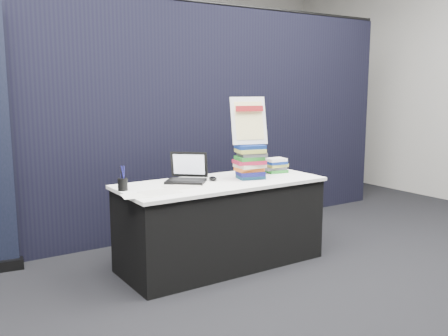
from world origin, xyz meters
TOP-DOWN VIEW (x-y plane):
  - floor at (0.00, 0.00)m, footprint 8.00×8.00m
  - wall_back at (0.00, 4.00)m, footprint 8.00×0.02m
  - drape_partition at (0.00, 1.60)m, footprint 6.00×0.08m
  - display_table at (0.00, 0.55)m, footprint 1.80×0.75m
  - laptop at (-0.28, 0.71)m, footprint 0.40×0.44m
  - mouse at (-0.04, 0.62)m, footprint 0.11×0.13m
  - brochure_left at (-0.82, 0.40)m, footprint 0.30×0.24m
  - brochure_mid at (-0.65, 0.42)m, footprint 0.29×0.21m
  - brochure_right at (-0.40, 0.53)m, footprint 0.30×0.23m
  - pen_cup at (-0.86, 0.65)m, footprint 0.09×0.09m
  - book_stack_tall at (0.28, 0.51)m, footprint 0.28×0.23m
  - book_stack_short at (0.67, 0.63)m, footprint 0.21×0.17m
  - info_sign at (0.28, 0.54)m, footprint 0.34×0.21m
  - stacking_chair at (0.74, 0.92)m, footprint 0.40×0.40m

SIDE VIEW (x-z plane):
  - floor at x=0.00m, z-range 0.00..0.00m
  - display_table at x=0.00m, z-range 0.00..0.75m
  - stacking_chair at x=0.74m, z-range 0.05..0.90m
  - brochure_left at x=-0.82m, z-range 0.75..0.75m
  - brochure_right at x=-0.40m, z-range 0.75..0.75m
  - brochure_mid at x=-0.65m, z-range 0.75..0.75m
  - mouse at x=-0.04m, z-range 0.75..0.78m
  - pen_cup at x=-0.86m, z-range 0.75..0.85m
  - laptop at x=-0.28m, z-range 0.69..0.93m
  - book_stack_short at x=0.67m, z-range 0.75..0.89m
  - book_stack_tall at x=0.28m, z-range 0.75..1.05m
  - drape_partition at x=0.00m, z-range 0.00..2.40m
  - info_sign at x=0.28m, z-range 1.04..1.48m
  - wall_back at x=0.00m, z-range 0.00..3.50m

